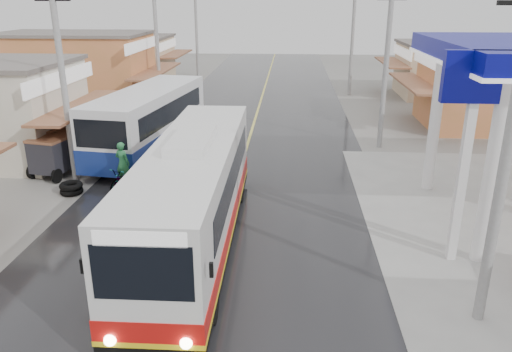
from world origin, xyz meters
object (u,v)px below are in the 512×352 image
object	(u,v)px
second_bus	(149,120)
tricycle_near	(53,143)
tyre_stack	(71,188)
tricycle_far	(55,153)
cyclist	(125,175)
coach_bus	(195,194)

from	to	relation	value
second_bus	tricycle_near	bearing A→B (deg)	-146.45
second_bus	tyre_stack	xyz separation A→B (m)	(-1.78, -5.58, -1.50)
tricycle_far	tyre_stack	bearing A→B (deg)	-43.12
second_bus	tricycle_near	world-z (taller)	second_bus
cyclist	tricycle_near	world-z (taller)	cyclist
cyclist	tricycle_near	distance (m)	5.45
second_bus	tyre_stack	size ratio (longest dim) A/B	10.84
tyre_stack	cyclist	bearing A→B (deg)	12.51
cyclist	tyre_stack	size ratio (longest dim) A/B	2.31
coach_bus	tricycle_near	xyz separation A→B (m)	(-8.17, 7.56, -0.67)
second_bus	tricycle_far	world-z (taller)	second_bus
tricycle_near	tricycle_far	world-z (taller)	tricycle_near
coach_bus	tricycle_far	distance (m)	9.66
tricycle_far	second_bus	bearing A→B (deg)	56.73
coach_bus	tricycle_near	world-z (taller)	coach_bus
coach_bus	cyclist	xyz separation A→B (m)	(-3.72, 4.43, -1.04)
second_bus	tricycle_near	distance (m)	4.62
coach_bus	tyre_stack	world-z (taller)	coach_bus
second_bus	cyclist	size ratio (longest dim) A/B	4.69
second_bus	cyclist	world-z (taller)	second_bus
cyclist	tyre_stack	world-z (taller)	cyclist
tyre_stack	tricycle_far	bearing A→B (deg)	125.38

